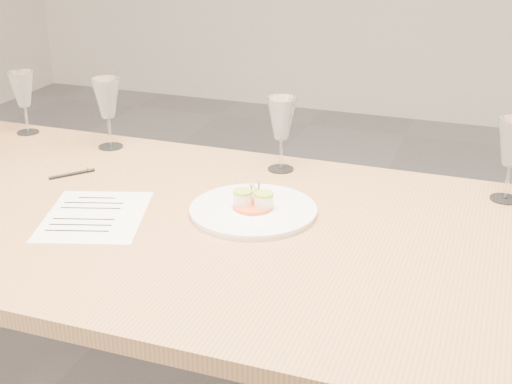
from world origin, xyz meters
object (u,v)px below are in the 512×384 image
(dinner_plate, at_px, (253,209))
(wine_glass_0, at_px, (23,91))
(ballpoint_pen, at_px, (72,174))
(wine_glass_1, at_px, (107,100))
(recipe_sheet, at_px, (95,216))
(dining_table, at_px, (225,249))
(wine_glass_2, at_px, (281,120))

(dinner_plate, relative_size, wine_glass_0, 1.54)
(ballpoint_pen, bearing_deg, wine_glass_1, 44.58)
(recipe_sheet, height_order, wine_glass_0, wine_glass_0)
(ballpoint_pen, xyz_separation_m, wine_glass_1, (-0.02, 0.25, 0.15))
(dinner_plate, bearing_deg, ballpoint_pen, 173.27)
(ballpoint_pen, distance_m, wine_glass_0, 0.47)
(dinner_plate, relative_size, recipe_sheet, 0.87)
(dining_table, distance_m, wine_glass_0, 0.99)
(recipe_sheet, xyz_separation_m, ballpoint_pen, (-0.20, 0.21, 0.00))
(dining_table, bearing_deg, wine_glass_2, 87.86)
(dining_table, distance_m, dinner_plate, 0.12)
(ballpoint_pen, height_order, wine_glass_1, wine_glass_1)
(wine_glass_0, height_order, wine_glass_2, wine_glass_2)
(dinner_plate, relative_size, wine_glass_2, 1.49)
(dining_table, height_order, wine_glass_2, wine_glass_2)
(ballpoint_pen, height_order, wine_glass_0, wine_glass_0)
(wine_glass_1, xyz_separation_m, wine_glass_2, (0.56, -0.00, -0.00))
(ballpoint_pen, bearing_deg, recipe_sheet, -96.89)
(dinner_plate, distance_m, wine_glass_1, 0.68)
(wine_glass_0, bearing_deg, dinner_plate, -20.54)
(dining_table, relative_size, ballpoint_pen, 22.56)
(wine_glass_0, relative_size, wine_glass_1, 0.94)
(dinner_plate, bearing_deg, wine_glass_2, 95.61)
(wine_glass_2, bearing_deg, ballpoint_pen, -155.64)
(dinner_plate, bearing_deg, wine_glass_1, 152.01)
(recipe_sheet, bearing_deg, dining_table, -5.46)
(wine_glass_0, bearing_deg, dining_table, -25.78)
(dinner_plate, bearing_deg, dining_table, -119.95)
(ballpoint_pen, height_order, wine_glass_2, wine_glass_2)
(dining_table, bearing_deg, wine_glass_0, 154.22)
(wine_glass_2, bearing_deg, recipe_sheet, -125.97)
(dinner_plate, xyz_separation_m, ballpoint_pen, (-0.57, 0.07, -0.01))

